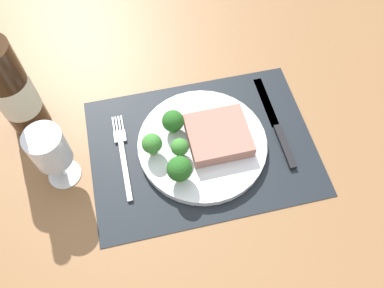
# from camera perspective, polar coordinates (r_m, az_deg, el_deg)

# --- Properties ---
(ground_plane) EXTENTS (1.40, 1.10, 0.03)m
(ground_plane) POSITION_cam_1_polar(r_m,az_deg,el_deg) (0.80, 1.46, -0.96)
(ground_plane) COLOR brown
(placemat) EXTENTS (0.44, 0.32, 0.00)m
(placemat) POSITION_cam_1_polar(r_m,az_deg,el_deg) (0.78, 1.48, -0.38)
(placemat) COLOR black
(placemat) RESTS_ON ground_plane
(plate) EXTENTS (0.26, 0.26, 0.02)m
(plate) POSITION_cam_1_polar(r_m,az_deg,el_deg) (0.77, 1.50, -0.03)
(plate) COLOR silver
(plate) RESTS_ON placemat
(steak) EXTENTS (0.12, 0.11, 0.03)m
(steak) POSITION_cam_1_polar(r_m,az_deg,el_deg) (0.76, 3.75, 1.55)
(steak) COLOR #9E6B5B
(steak) RESTS_ON plate
(broccoli_front_edge) EXTENTS (0.05, 0.05, 0.06)m
(broccoli_front_edge) POSITION_cam_1_polar(r_m,az_deg,el_deg) (0.70, -1.84, -3.71)
(broccoli_front_edge) COLOR #6B994C
(broccoli_front_edge) RESTS_ON plate
(broccoli_near_steak) EXTENTS (0.04, 0.04, 0.05)m
(broccoli_near_steak) POSITION_cam_1_polar(r_m,az_deg,el_deg) (0.74, -5.92, 0.28)
(broccoli_near_steak) COLOR #5B8942
(broccoli_near_steak) RESTS_ON plate
(broccoli_near_fork) EXTENTS (0.04, 0.04, 0.05)m
(broccoli_near_fork) POSITION_cam_1_polar(r_m,az_deg,el_deg) (0.76, -2.80, 3.32)
(broccoli_near_fork) COLOR #5B8942
(broccoli_near_fork) RESTS_ON plate
(broccoli_back_left) EXTENTS (0.03, 0.03, 0.04)m
(broccoli_back_left) POSITION_cam_1_polar(r_m,az_deg,el_deg) (0.73, -1.81, -0.50)
(broccoli_back_left) COLOR #5B8942
(broccoli_back_left) RESTS_ON plate
(fork) EXTENTS (0.02, 0.19, 0.01)m
(fork) POSITION_cam_1_polar(r_m,az_deg,el_deg) (0.78, -10.05, -1.58)
(fork) COLOR silver
(fork) RESTS_ON placemat
(knife) EXTENTS (0.02, 0.23, 0.01)m
(knife) POSITION_cam_1_polar(r_m,az_deg,el_deg) (0.82, 12.36, 2.28)
(knife) COLOR black
(knife) RESTS_ON placemat
(wine_bottle) EXTENTS (0.08, 0.08, 0.31)m
(wine_bottle) POSITION_cam_1_polar(r_m,az_deg,el_deg) (0.79, -24.83, 7.24)
(wine_bottle) COLOR #331E0F
(wine_bottle) RESTS_ON ground_plane
(wine_glass) EXTENTS (0.07, 0.07, 0.14)m
(wine_glass) POSITION_cam_1_polar(r_m,az_deg,el_deg) (0.72, -20.06, -0.69)
(wine_glass) COLOR silver
(wine_glass) RESTS_ON ground_plane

